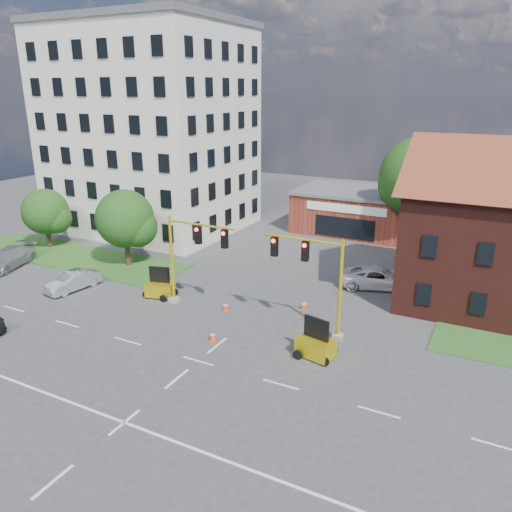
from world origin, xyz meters
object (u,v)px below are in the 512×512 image
Objects in this scene: signal_mast_east at (314,273)px; pickup_white at (379,278)px; trailer_west at (160,288)px; trailer_east at (316,345)px; signal_mast_west at (191,252)px.

signal_mast_east is 9.91m from pickup_white.
trailer_west is 13.29m from trailer_east.
pickup_white is at bearing 17.74° from trailer_west.
signal_mast_west is 2.73× the size of trailer_east.
signal_mast_east is at bearing 151.28° from pickup_white.
trailer_east is at bearing -28.33° from trailer_west.
trailer_east is 0.40× the size of pickup_white.
signal_mast_east reaches higher than trailer_west.
signal_mast_west reaches higher than trailer_east.
trailer_west is at bearing 178.53° from signal_mast_east.
trailer_east is (1.22, -2.60, -3.21)m from signal_mast_east.
trailer_west is at bearing 105.51° from pickup_white.
signal_mast_east is at bearing -17.21° from trailer_west.
trailer_east is at bearing -14.65° from signal_mast_west.
pickup_white is (13.50, 8.93, 0.10)m from trailer_west.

